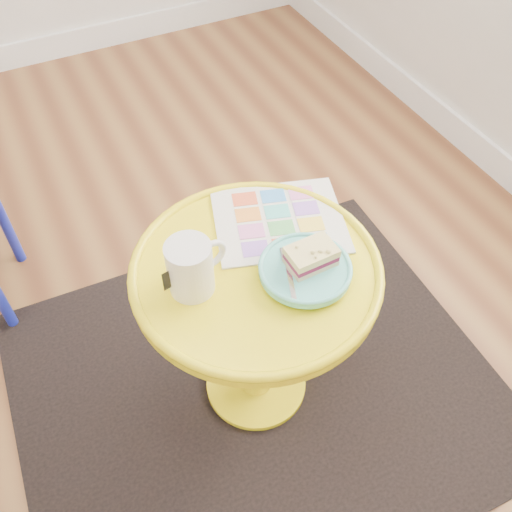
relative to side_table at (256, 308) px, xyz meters
name	(u,v)px	position (x,y,z in m)	size (l,w,h in m)	color
rug	(256,385)	(0.00, 0.00, -0.37)	(1.30, 1.10, 0.01)	black
side_table	(256,308)	(0.00, 0.00, 0.00)	(0.55, 0.55, 0.52)	yellow
newspaper	(279,220)	(0.11, 0.10, 0.15)	(0.30, 0.25, 0.01)	silver
mug	(191,266)	(-0.14, 0.01, 0.21)	(0.14, 0.10, 0.13)	silver
plate	(305,270)	(0.08, -0.06, 0.17)	(0.20, 0.20, 0.02)	#5CC3B8
cake_slice	(311,256)	(0.10, -0.06, 0.20)	(0.10, 0.07, 0.04)	#D3BC8C
fork	(289,271)	(0.05, -0.06, 0.18)	(0.06, 0.14, 0.00)	silver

